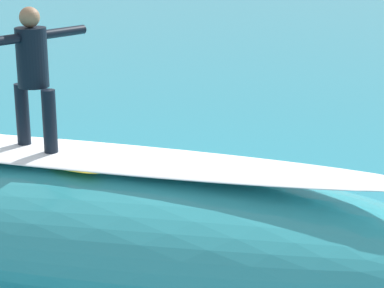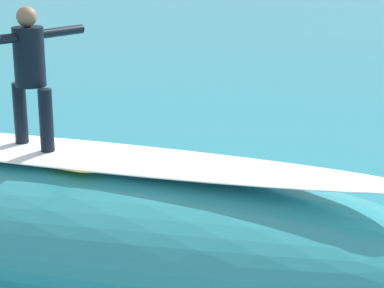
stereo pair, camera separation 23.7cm
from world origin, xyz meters
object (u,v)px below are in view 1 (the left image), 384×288
object	(u,v)px
surfboard_paddling	(300,189)
surfer_paddling	(293,177)
surfboard_riding	(38,152)
surfer_riding	(33,68)

from	to	relation	value
surfboard_paddling	surfer_paddling	size ratio (longest dim) A/B	1.50
surfboard_riding	surfboard_paddling	size ratio (longest dim) A/B	0.88
surfboard_riding	surfer_paddling	world-z (taller)	surfboard_riding
surfer_riding	surfer_paddling	xyz separation A→B (m)	(-3.07, -3.18, -2.27)
surfer_riding	surfboard_riding	bearing A→B (deg)	101.92
surfboard_riding	surfer_paddling	bearing A→B (deg)	-95.55
surfboard_riding	surfer_paddling	xyz separation A→B (m)	(-3.07, -3.18, -1.37)
surfer_paddling	surfer_riding	bearing A→B (deg)	-102.24
surfboard_riding	surfboard_paddling	xyz separation A→B (m)	(-3.19, -3.11, -1.53)
surfboard_riding	surfboard_paddling	world-z (taller)	surfboard_riding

